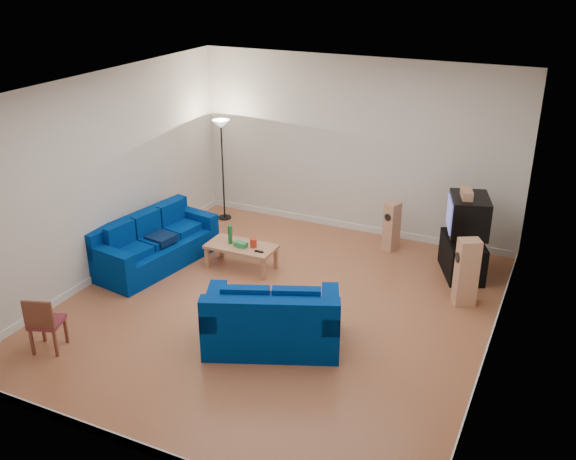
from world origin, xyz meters
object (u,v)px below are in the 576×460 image
at_px(coffee_table, 241,248).
at_px(sofa_three_seat, 153,247).
at_px(television, 468,215).
at_px(sofa_loveseat, 272,324).
at_px(tv_stand, 462,257).

bearing_deg(coffee_table, sofa_three_seat, -161.33).
bearing_deg(coffee_table, television, 22.42).
bearing_deg(sofa_loveseat, sofa_three_seat, 132.19).
height_order(coffee_table, television, television).
distance_m(coffee_table, tv_stand, 3.58).
xyz_separation_m(tv_stand, television, (0.01, 0.05, 0.71)).
bearing_deg(tv_stand, coffee_table, -91.89).
bearing_deg(sofa_three_seat, sofa_loveseat, 73.76).
distance_m(coffee_table, television, 3.66).
height_order(sofa_three_seat, sofa_loveseat, sofa_loveseat).
xyz_separation_m(sofa_loveseat, tv_stand, (1.85, 3.17, -0.03)).
bearing_deg(coffee_table, sofa_loveseat, -51.36).
bearing_deg(tv_stand, sofa_three_seat, -92.81).
relative_size(sofa_loveseat, coffee_table, 1.75).
relative_size(tv_stand, television, 1.09).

